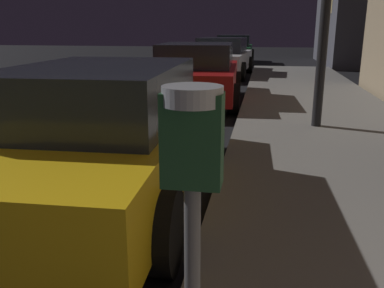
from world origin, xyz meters
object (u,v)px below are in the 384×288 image
(car_green, at_px, (234,49))
(car_yellow_cab, at_px, (105,133))
(car_red, at_px, (197,74))
(parking_meter, at_px, (192,196))
(car_white, at_px, (222,57))

(car_green, bearing_deg, car_yellow_cab, -90.00)
(car_red, bearing_deg, car_green, 90.00)
(parking_meter, xyz_separation_m, car_yellow_cab, (-1.41, 2.75, -0.54))
(car_red, height_order, car_green, same)
(parking_meter, relative_size, car_white, 0.32)
(car_red, relative_size, car_green, 0.91)
(parking_meter, height_order, car_yellow_cab, parking_meter)
(car_yellow_cab, height_order, car_green, same)
(parking_meter, bearing_deg, car_red, 99.25)
(car_red, bearing_deg, car_white, 90.00)
(car_red, distance_m, car_white, 5.96)
(car_white, height_order, car_green, same)
(parking_meter, height_order, car_white, parking_meter)
(car_green, bearing_deg, parking_meter, -86.09)
(parking_meter, relative_size, car_red, 0.36)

